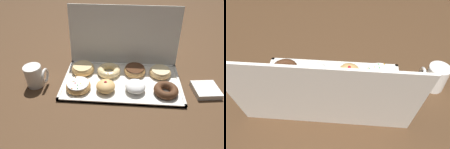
% 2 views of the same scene
% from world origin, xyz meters
% --- Properties ---
extents(ground_plane, '(3.00, 3.00, 0.00)m').
position_xyz_m(ground_plane, '(0.00, 0.00, 0.00)').
color(ground_plane, '#4C331E').
extents(donut_box, '(0.56, 0.30, 0.01)m').
position_xyz_m(donut_box, '(0.00, 0.00, 0.01)').
color(donut_box, silver).
rests_on(donut_box, ground).
extents(box_lid_open, '(0.56, 0.06, 0.31)m').
position_xyz_m(box_lid_open, '(0.00, 0.18, 0.16)').
color(box_lid_open, silver).
rests_on(box_lid_open, ground).
extents(sprinkle_donut_0, '(0.11, 0.11, 0.04)m').
position_xyz_m(sprinkle_donut_0, '(-0.20, -0.07, 0.03)').
color(sprinkle_donut_0, tan).
rests_on(sprinkle_donut_0, donut_box).
extents(jelly_filled_donut_1, '(0.09, 0.09, 0.05)m').
position_xyz_m(jelly_filled_donut_1, '(-0.07, -0.07, 0.03)').
color(jelly_filled_donut_1, tan).
rests_on(jelly_filled_donut_1, donut_box).
extents(powdered_filled_donut_2, '(0.09, 0.09, 0.05)m').
position_xyz_m(powdered_filled_donut_2, '(0.06, -0.06, 0.03)').
color(powdered_filled_donut_2, white).
rests_on(powdered_filled_donut_2, donut_box).
extents(chocolate_cake_ring_donut_3, '(0.11, 0.11, 0.04)m').
position_xyz_m(chocolate_cake_ring_donut_3, '(0.20, -0.07, 0.03)').
color(chocolate_cake_ring_donut_3, '#472816').
rests_on(chocolate_cake_ring_donut_3, donut_box).
extents(glazed_ring_donut_4, '(0.11, 0.11, 0.04)m').
position_xyz_m(glazed_ring_donut_4, '(-0.20, 0.06, 0.03)').
color(glazed_ring_donut_4, tan).
rests_on(glazed_ring_donut_4, donut_box).
extents(cruller_donut_5, '(0.12, 0.12, 0.04)m').
position_xyz_m(cruller_donut_5, '(-0.07, 0.06, 0.03)').
color(cruller_donut_5, '#EACC8C').
rests_on(cruller_donut_5, donut_box).
extents(chocolate_frosted_donut_6, '(0.11, 0.11, 0.04)m').
position_xyz_m(chocolate_frosted_donut_6, '(0.06, 0.07, 0.03)').
color(chocolate_frosted_donut_6, tan).
rests_on(chocolate_frosted_donut_6, donut_box).
extents(glazed_ring_donut_7, '(0.11, 0.11, 0.03)m').
position_xyz_m(glazed_ring_donut_7, '(0.19, 0.06, 0.03)').
color(glazed_ring_donut_7, '#E5B770').
rests_on(glazed_ring_donut_7, donut_box).
extents(coffee_mug, '(0.10, 0.08, 0.10)m').
position_xyz_m(coffee_mug, '(-0.40, -0.04, 0.05)').
color(coffee_mug, white).
rests_on(coffee_mug, ground).
extents(napkin_stack, '(0.12, 0.12, 0.03)m').
position_xyz_m(napkin_stack, '(0.39, -0.04, 0.01)').
color(napkin_stack, white).
rests_on(napkin_stack, ground).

